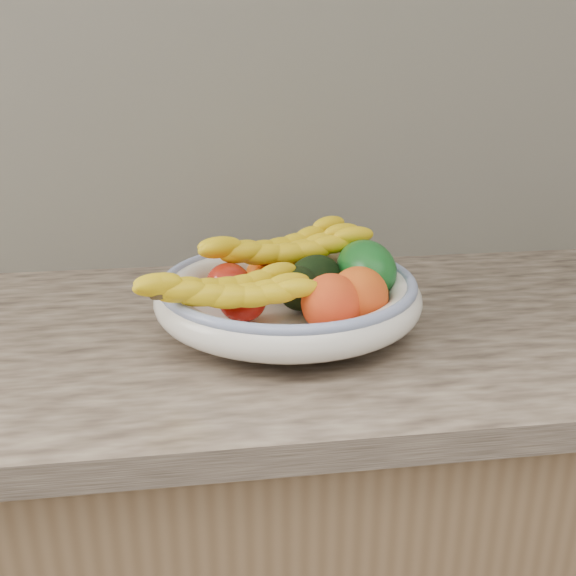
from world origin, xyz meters
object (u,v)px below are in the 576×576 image
Objects in this scene: green_mango at (366,269)px; banana_bunch_front at (226,296)px; fruit_bowl at (288,295)px; banana_bunch_back at (283,253)px.

green_mango is 0.24m from banana_bunch_front.
green_mango is 0.49× the size of banana_bunch_front.
fruit_bowl is at bearing 177.58° from green_mango.
banana_bunch_back is (0.00, 0.08, 0.04)m from fruit_bowl.
banana_bunch_front is at bearing -168.12° from green_mango.
fruit_bowl is at bearing 25.89° from banana_bunch_front.
green_mango is (0.12, 0.02, 0.03)m from fruit_bowl.
banana_bunch_back is at bearing 44.98° from banana_bunch_front.
banana_bunch_front is at bearing -140.25° from fruit_bowl.
banana_bunch_front is (-0.22, -0.10, 0.01)m from green_mango.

